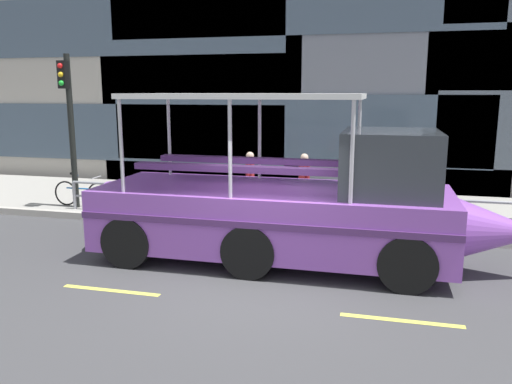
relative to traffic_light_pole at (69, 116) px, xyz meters
The scene contains 11 objects.
ground_plane 7.70m from the traffic_light_pole, 29.92° to the right, with size 120.00×120.00×0.00m, color #3D3D3F.
sidewalk 7.06m from the traffic_light_pole, 17.81° to the left, with size 32.00×4.80×0.18m, color #99968E.
curb_edge 6.79m from the traffic_light_pole, ahead, with size 32.00×0.18×0.18m, color #B2ADA3.
lane_centreline 8.33m from the traffic_light_pole, 37.57° to the right, with size 25.80×0.12×0.01m.
curb_guardrail 6.00m from the traffic_light_pole, ahead, with size 11.25×0.09×0.79m.
traffic_light_pole is the anchor object (origin of this frame).
leaned_bicycle 2.16m from the traffic_light_pole, 57.97° to the left, with size 1.74×0.46×0.96m.
duck_tour_boat 7.30m from the traffic_light_pole, 20.49° to the right, with size 8.65×2.59×3.32m.
pedestrian_near_bow 9.65m from the traffic_light_pole, ahead, with size 0.37×0.36×1.66m.
pedestrian_mid_left 6.54m from the traffic_light_pole, 10.32° to the left, with size 0.32×0.36×1.56m.
pedestrian_mid_right 5.13m from the traffic_light_pole, 13.65° to the left, with size 0.21×0.45×1.57m.
Camera 1 is at (2.01, -8.55, 3.34)m, focal length 35.53 mm.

